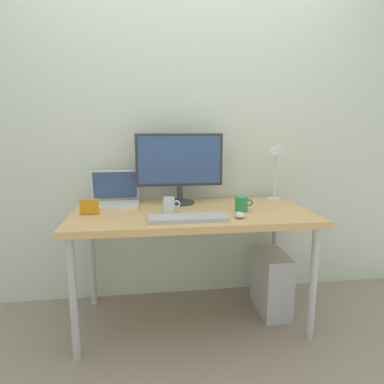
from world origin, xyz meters
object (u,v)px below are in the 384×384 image
(glass_cup, at_px, (169,205))
(laptop, at_px, (114,197))
(desk_lamp, at_px, (278,156))
(mouse, at_px, (240,215))
(desk, at_px, (192,221))
(photo_frame, at_px, (89,207))
(coffee_mug, at_px, (242,204))
(monitor, at_px, (180,164))
(computer_tower, at_px, (271,282))
(keyboard, at_px, (188,218))

(glass_cup, bearing_deg, laptop, 143.56)
(desk_lamp, xyz_separation_m, mouse, (-0.39, -0.43, -0.30))
(desk, bearing_deg, photo_frame, -178.95)
(desk, relative_size, mouse, 16.34)
(laptop, distance_m, coffee_mug, 0.85)
(monitor, height_order, photo_frame, monitor)
(monitor, xyz_separation_m, photo_frame, (-0.56, -0.23, -0.23))
(glass_cup, distance_m, computer_tower, 0.91)
(keyboard, bearing_deg, glass_cup, 115.57)
(keyboard, bearing_deg, coffee_mug, 25.50)
(desk_lamp, bearing_deg, keyboard, -147.49)
(coffee_mug, bearing_deg, monitor, 143.43)
(glass_cup, distance_m, photo_frame, 0.47)
(glass_cup, bearing_deg, coffee_mug, -2.79)
(desk, bearing_deg, mouse, -39.13)
(desk_lamp, height_order, coffee_mug, desk_lamp)
(desk, relative_size, glass_cup, 13.86)
(desk, xyz_separation_m, monitor, (-0.06, 0.22, 0.34))
(coffee_mug, bearing_deg, glass_cup, 177.21)
(photo_frame, bearing_deg, computer_tower, 2.49)
(desk_lamp, distance_m, keyboard, 0.87)
(mouse, bearing_deg, desk, 140.87)
(photo_frame, bearing_deg, glass_cup, -1.39)
(mouse, bearing_deg, computer_tower, 38.25)
(desk, relative_size, coffee_mug, 12.85)
(keyboard, xyz_separation_m, photo_frame, (-0.57, 0.20, 0.04))
(computer_tower, bearing_deg, glass_cup, -174.88)
(mouse, xyz_separation_m, coffee_mug, (0.06, 0.16, 0.03))
(photo_frame, distance_m, computer_tower, 1.31)
(keyboard, bearing_deg, computer_tower, 22.74)
(monitor, relative_size, desk_lamp, 1.31)
(mouse, height_order, photo_frame, photo_frame)
(monitor, bearing_deg, photo_frame, -157.44)
(desk_lamp, height_order, keyboard, desk_lamp)
(laptop, distance_m, keyboard, 0.64)
(monitor, distance_m, computer_tower, 1.03)
(monitor, bearing_deg, desk_lamp, 0.06)
(desk, height_order, glass_cup, glass_cup)
(desk, relative_size, keyboard, 3.34)
(coffee_mug, bearing_deg, computer_tower, 18.62)
(keyboard, relative_size, computer_tower, 1.05)
(monitor, height_order, coffee_mug, monitor)
(keyboard, bearing_deg, monitor, 90.50)
(monitor, relative_size, photo_frame, 5.34)
(keyboard, bearing_deg, mouse, 2.38)
(computer_tower, bearing_deg, coffee_mug, -161.38)
(photo_frame, bearing_deg, mouse, -12.42)
(desk_lamp, relative_size, mouse, 4.97)
(desk, relative_size, monitor, 2.51)
(mouse, relative_size, computer_tower, 0.21)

